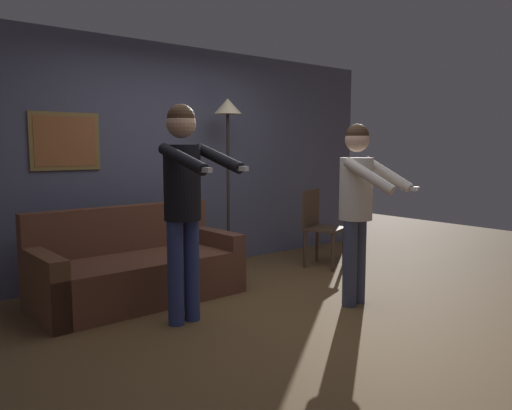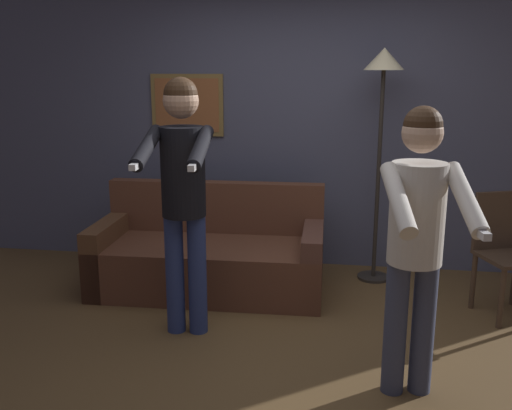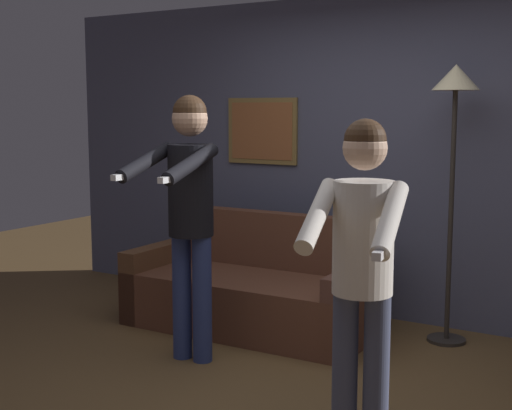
{
  "view_description": "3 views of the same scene",
  "coord_description": "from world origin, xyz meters",
  "px_view_note": "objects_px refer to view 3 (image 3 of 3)",
  "views": [
    {
      "loc": [
        -2.78,
        -3.18,
        1.45
      ],
      "look_at": [
        -0.19,
        0.01,
        0.97
      ],
      "focal_mm": 35.0,
      "sensor_mm": 36.0,
      "label": 1
    },
    {
      "loc": [
        0.32,
        -3.36,
        1.84
      ],
      "look_at": [
        -0.18,
        -0.01,
        1.02
      ],
      "focal_mm": 40.0,
      "sensor_mm": 36.0,
      "label": 2
    },
    {
      "loc": [
        2.07,
        -3.48,
        1.7
      ],
      "look_at": [
        0.02,
        -0.09,
        1.16
      ],
      "focal_mm": 50.0,
      "sensor_mm": 36.0,
      "label": 3
    }
  ],
  "objects_px": {
    "couch": "(253,293)",
    "person_standing_right": "(362,254)",
    "person_standing_left": "(189,200)",
    "torchiere_lamp": "(455,112)"
  },
  "relations": [
    {
      "from": "couch",
      "to": "person_standing_right",
      "type": "distance_m",
      "value": 2.17
    },
    {
      "from": "couch",
      "to": "person_standing_left",
      "type": "bearing_deg",
      "value": -88.37
    },
    {
      "from": "person_standing_left",
      "to": "couch",
      "type": "bearing_deg",
      "value": 91.63
    },
    {
      "from": "person_standing_right",
      "to": "torchiere_lamp",
      "type": "bearing_deg",
      "value": 92.96
    },
    {
      "from": "couch",
      "to": "person_standing_right",
      "type": "bearing_deg",
      "value": -43.33
    },
    {
      "from": "couch",
      "to": "person_standing_left",
      "type": "distance_m",
      "value": 1.17
    },
    {
      "from": "couch",
      "to": "person_standing_left",
      "type": "xyz_separation_m",
      "value": [
        0.02,
        -0.84,
        0.82
      ]
    },
    {
      "from": "torchiere_lamp",
      "to": "person_standing_left",
      "type": "relative_size",
      "value": 1.12
    },
    {
      "from": "couch",
      "to": "person_standing_right",
      "type": "height_order",
      "value": "person_standing_right"
    },
    {
      "from": "person_standing_right",
      "to": "person_standing_left",
      "type": "bearing_deg",
      "value": 158.88
    }
  ]
}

